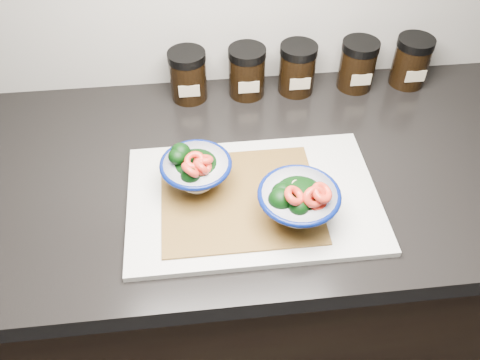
{
  "coord_description": "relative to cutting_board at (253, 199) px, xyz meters",
  "views": [
    {
      "loc": [
        -0.22,
        0.75,
        1.59
      ],
      "look_at": [
        -0.16,
        1.36,
        0.96
      ],
      "focal_mm": 38.0,
      "sensor_mm": 36.0,
      "label": 1
    }
  ],
  "objects": [
    {
      "name": "spice_jar_e",
      "position": [
        0.4,
        0.33,
        0.05
      ],
      "size": [
        0.08,
        0.08,
        0.11
      ],
      "color": "black",
      "rests_on": "countertop"
    },
    {
      "name": "bowl_left",
      "position": [
        -0.1,
        0.03,
        0.05
      ],
      "size": [
        0.13,
        0.13,
        0.09
      ],
      "rotation": [
        0.0,
        0.0,
        0.01
      ],
      "color": "white",
      "rests_on": "bamboo_mat"
    },
    {
      "name": "countertop",
      "position": [
        0.13,
        0.09,
        -0.03
      ],
      "size": [
        3.5,
        0.6,
        0.04
      ],
      "primitive_type": "cube",
      "color": "black",
      "rests_on": "cabinet"
    },
    {
      "name": "spice_jar_a",
      "position": [
        -0.1,
        0.33,
        0.05
      ],
      "size": [
        0.08,
        0.08,
        0.11
      ],
      "color": "black",
      "rests_on": "countertop"
    },
    {
      "name": "cabinet",
      "position": [
        0.13,
        0.09,
        -0.48
      ],
      "size": [
        3.43,
        0.58,
        0.86
      ],
      "primitive_type": "cube",
      "color": "black",
      "rests_on": "ground"
    },
    {
      "name": "cutting_board",
      "position": [
        0.0,
        0.0,
        0.0
      ],
      "size": [
        0.45,
        0.3,
        0.01
      ],
      "primitive_type": "cube",
      "color": "silver",
      "rests_on": "countertop"
    },
    {
      "name": "spice_jar_d",
      "position": [
        0.28,
        0.33,
        0.05
      ],
      "size": [
        0.08,
        0.08,
        0.11
      ],
      "color": "black",
      "rests_on": "countertop"
    },
    {
      "name": "bamboo_mat",
      "position": [
        -0.02,
        -0.0,
        0.01
      ],
      "size": [
        0.28,
        0.24,
        0.0
      ],
      "primitive_type": "cube",
      "color": "olive",
      "rests_on": "cutting_board"
    },
    {
      "name": "spice_jar_c",
      "position": [
        0.14,
        0.33,
        0.05
      ],
      "size": [
        0.08,
        0.08,
        0.11
      ],
      "color": "black",
      "rests_on": "countertop"
    },
    {
      "name": "spice_jar_b",
      "position": [
        0.03,
        0.33,
        0.05
      ],
      "size": [
        0.08,
        0.08,
        0.11
      ],
      "color": "black",
      "rests_on": "countertop"
    },
    {
      "name": "bowl_right",
      "position": [
        0.07,
        -0.06,
        0.05
      ],
      "size": [
        0.14,
        0.14,
        0.1
      ],
      "rotation": [
        0.0,
        0.0,
        -0.02
      ],
      "color": "white",
      "rests_on": "bamboo_mat"
    }
  ]
}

